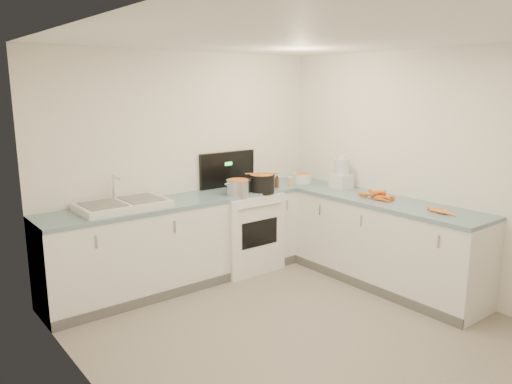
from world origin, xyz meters
TOP-DOWN VIEW (x-y plane):
  - floor at (0.00, 0.00)m, footprint 3.50×4.00m
  - ceiling at (0.00, 0.00)m, footprint 3.50×4.00m
  - wall_back at (0.00, 2.00)m, footprint 3.50×0.00m
  - wall_left at (-1.75, 0.00)m, footprint 0.00×4.00m
  - wall_right at (1.75, 0.00)m, footprint 0.00×4.00m
  - counter_back at (0.00, 1.70)m, footprint 3.50×0.62m
  - counter_right at (1.45, 0.30)m, footprint 0.62×2.20m
  - stove at (0.55, 1.69)m, footprint 0.76×0.65m
  - sink at (-0.90, 1.70)m, footprint 0.86×0.52m
  - steel_pot at (0.37, 1.51)m, footprint 0.33×0.33m
  - black_pot at (0.71, 1.51)m, footprint 0.39×0.39m
  - wooden_spoon at (0.71, 1.51)m, footprint 0.31×0.24m
  - mixing_bowl at (1.43, 1.60)m, footprint 0.30×0.30m
  - extract_bottle at (0.97, 1.56)m, footprint 0.05×0.05m
  - spice_jar at (1.18, 1.54)m, footprint 0.05×0.05m
  - food_processor at (1.55, 1.06)m, footprint 0.21×0.25m
  - carrot_pile at (1.44, 0.42)m, footprint 0.30×0.47m
  - peeled_carrots at (1.40, -0.36)m, footprint 0.17×0.36m
  - peelings at (-1.12, 1.69)m, footprint 0.22×0.24m

SIDE VIEW (x-z plane):
  - floor at x=0.00m, z-range 0.00..0.00m
  - counter_back at x=0.00m, z-range 0.00..0.94m
  - counter_right at x=1.45m, z-range 0.00..0.94m
  - stove at x=0.55m, z-range -0.21..1.15m
  - peeled_carrots at x=1.40m, z-range 0.94..0.98m
  - carrot_pile at x=1.44m, z-range 0.93..1.02m
  - sink at x=-0.90m, z-range 0.82..1.13m
  - spice_jar at x=1.18m, z-range 0.94..1.03m
  - mixing_bowl at x=1.43m, z-range 0.94..1.05m
  - extract_bottle at x=0.97m, z-range 0.94..1.06m
  - steel_pot at x=0.37m, z-range 0.92..1.11m
  - peelings at x=-1.12m, z-range 1.01..1.02m
  - black_pot at x=0.71m, z-range 0.92..1.13m
  - food_processor at x=1.55m, z-range 0.91..1.30m
  - wooden_spoon at x=0.71m, z-range 1.14..1.15m
  - wall_back at x=0.00m, z-range 0.00..2.50m
  - wall_left at x=-1.75m, z-range 0.00..2.50m
  - wall_right at x=1.75m, z-range 0.00..2.50m
  - ceiling at x=0.00m, z-range 2.50..2.50m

